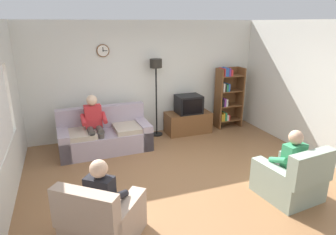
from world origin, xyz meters
The scene contains 13 objects.
ground_plane centered at (0.00, 0.00, 0.00)m, with size 12.00×12.00×0.00m, color #8C603D.
back_wall_assembly centered at (0.00, 2.66, 1.35)m, with size 6.20×0.17×2.70m.
right_wall centered at (2.86, 0.00, 1.35)m, with size 0.12×5.80×2.70m, color silver.
couch centered at (-1.18, 1.89, 0.31)m, with size 1.92×0.93×0.90m.
tv_stand centered at (0.93, 2.25, 0.26)m, with size 1.10×0.56×0.52m.
tv centered at (0.93, 2.23, 0.74)m, with size 0.60×0.49×0.44m.
bookshelf centered at (2.05, 2.32, 0.82)m, with size 0.68×0.36×1.57m.
floor_lamp centered at (0.14, 2.35, 1.45)m, with size 0.28×0.28×1.85m.
armchair_near_window centered at (-1.63, -0.94, 0.29)m, with size 1.17×1.19×0.90m.
armchair_near_bookshelf centered at (1.27, -0.94, 0.29)m, with size 0.89×0.96×0.90m.
person_on_couch centered at (-1.39, 1.78, 0.70)m, with size 0.52×0.54×1.24m.
person_in_left_armchair centered at (-1.57, -0.87, 0.60)m, with size 0.63×0.64×1.12m.
person_in_right_armchair centered at (1.27, -0.85, 0.60)m, with size 0.54×0.57×1.12m.
Camera 1 is at (-1.92, -4.11, 2.64)m, focal length 31.42 mm.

